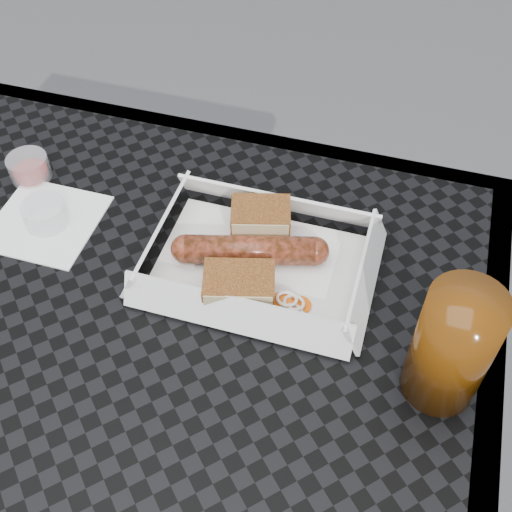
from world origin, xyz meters
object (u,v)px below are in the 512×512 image
Objects in this scene: bratwurst at (250,250)px; drink_glass at (452,347)px; food_tray at (259,266)px; patio_table at (94,406)px.

bratwurst is 0.24m from drink_glass.
food_tray is at bearing 155.86° from drink_glass.
bratwurst is at bearing 159.31° from food_tray.
bratwurst is (0.12, 0.18, 0.10)m from patio_table.
drink_glass reaches higher than patio_table.
bratwurst reaches higher than patio_table.
patio_table is at bearing -126.97° from food_tray.
drink_glass is (0.34, 0.08, 0.14)m from patio_table.
bratwurst is (-0.01, 0.00, 0.02)m from food_tray.
patio_table is 4.74× the size of bratwurst.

